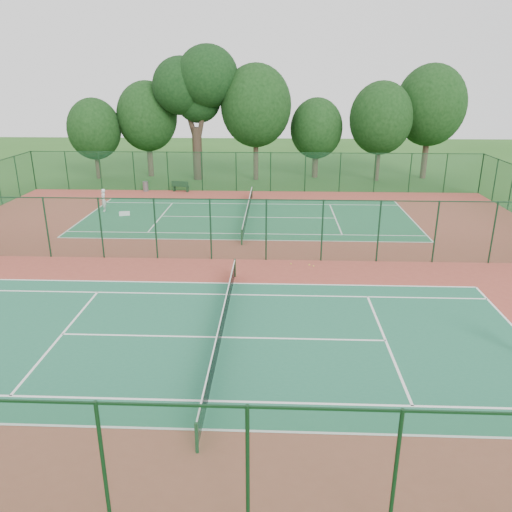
# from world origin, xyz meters

# --- Properties ---
(ground) EXTENTS (120.00, 120.00, 0.00)m
(ground) POSITION_xyz_m (0.00, 0.00, 0.00)
(ground) COLOR #26561B
(ground) RESTS_ON ground
(red_pad) EXTENTS (40.00, 36.00, 0.01)m
(red_pad) POSITION_xyz_m (0.00, 0.00, 0.01)
(red_pad) COLOR brown
(red_pad) RESTS_ON ground
(court_near) EXTENTS (23.77, 10.97, 0.01)m
(court_near) POSITION_xyz_m (0.00, -9.00, 0.01)
(court_near) COLOR #1F6447
(court_near) RESTS_ON red_pad
(court_far) EXTENTS (23.77, 10.97, 0.01)m
(court_far) POSITION_xyz_m (0.00, 9.00, 0.01)
(court_far) COLOR #1F643E
(court_far) RESTS_ON red_pad
(fence_north) EXTENTS (40.00, 0.09, 3.50)m
(fence_north) POSITION_xyz_m (0.00, 18.00, 1.76)
(fence_north) COLOR #17472A
(fence_north) RESTS_ON ground
(fence_south) EXTENTS (40.00, 0.09, 3.50)m
(fence_south) POSITION_xyz_m (0.00, -18.00, 1.76)
(fence_south) COLOR #1B5233
(fence_south) RESTS_ON ground
(fence_divider) EXTENTS (40.00, 0.09, 3.50)m
(fence_divider) POSITION_xyz_m (0.00, 0.00, 1.76)
(fence_divider) COLOR #184A2A
(fence_divider) RESTS_ON ground
(tennis_net_near) EXTENTS (0.10, 12.90, 0.97)m
(tennis_net_near) POSITION_xyz_m (0.00, -9.00, 0.54)
(tennis_net_near) COLOR #153A1C
(tennis_net_near) RESTS_ON ground
(tennis_net_far) EXTENTS (0.10, 12.90, 0.97)m
(tennis_net_far) POSITION_xyz_m (0.00, 9.00, 0.54)
(tennis_net_far) COLOR #153B1D
(tennis_net_far) RESTS_ON ground
(player_far) EXTENTS (0.59, 0.73, 1.72)m
(player_far) POSITION_xyz_m (-11.09, 10.32, 0.88)
(player_far) COLOR silver
(player_far) RESTS_ON court_far
(trash_bin) EXTENTS (0.62, 0.62, 0.88)m
(trash_bin) POSITION_xyz_m (-9.70, 17.57, 0.45)
(trash_bin) COLOR slate
(trash_bin) RESTS_ON red_pad
(bench) EXTENTS (1.64, 0.77, 0.97)m
(bench) POSITION_xyz_m (-6.51, 17.49, 0.51)
(bench) COLOR black
(bench) RESTS_ON red_pad
(kit_bag) EXTENTS (0.82, 0.48, 0.29)m
(kit_bag) POSITION_xyz_m (-9.19, 9.14, 0.15)
(kit_bag) COLOR white
(kit_bag) RESTS_ON red_pad
(stray_ball_a) EXTENTS (0.07, 0.07, 0.07)m
(stray_ball_a) POSITION_xyz_m (3.92, -0.81, 0.04)
(stray_ball_a) COLOR yellow
(stray_ball_a) RESTS_ON red_pad
(stray_ball_b) EXTENTS (0.07, 0.07, 0.07)m
(stray_ball_b) POSITION_xyz_m (4.14, -0.97, 0.04)
(stray_ball_b) COLOR #CFDF33
(stray_ball_b) RESTS_ON red_pad
(stray_ball_c) EXTENTS (0.07, 0.07, 0.07)m
(stray_ball_c) POSITION_xyz_m (2.93, -0.68, 0.05)
(stray_ball_c) COLOR #C2CE30
(stray_ball_c) RESTS_ON red_pad
(big_tree) EXTENTS (8.26, 6.05, 12.69)m
(big_tree) POSITION_xyz_m (-5.72, 23.57, 8.98)
(big_tree) COLOR #32241B
(big_tree) RESTS_ON ground
(evergreen_row) EXTENTS (39.00, 5.00, 12.00)m
(evergreen_row) POSITION_xyz_m (0.50, 24.25, 0.00)
(evergreen_row) COLOR black
(evergreen_row) RESTS_ON ground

